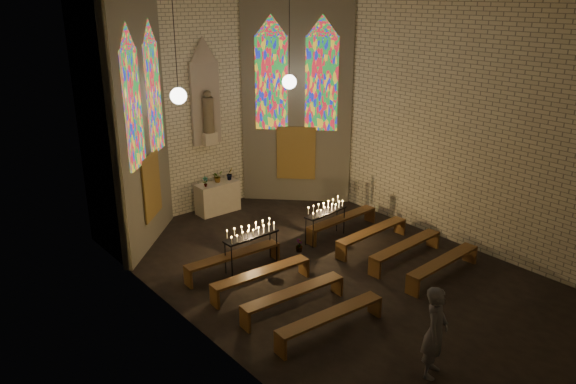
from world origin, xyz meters
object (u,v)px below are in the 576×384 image
object	(u,v)px
aisle_flower_pot	(299,245)
visitor	(435,332)
altar	(218,197)
votive_stand_right	(326,210)
votive_stand_left	(251,233)

from	to	relation	value
aisle_flower_pot	visitor	world-z (taller)	visitor
altar	votive_stand_right	world-z (taller)	votive_stand_right
votive_stand_left	votive_stand_right	distance (m)	2.67
aisle_flower_pot	votive_stand_right	distance (m)	1.34
votive_stand_left	votive_stand_right	world-z (taller)	votive_stand_left
aisle_flower_pot	visitor	bearing A→B (deg)	-104.85
aisle_flower_pot	votive_stand_left	size ratio (longest dim) A/B	0.24
altar	aisle_flower_pot	world-z (taller)	altar
altar	visitor	xyz separation A→B (m)	(-1.35, -9.52, 0.41)
votive_stand_right	visitor	size ratio (longest dim) A/B	0.82
altar	votive_stand_left	distance (m)	4.13
votive_stand_left	visitor	bearing A→B (deg)	-89.72
altar	visitor	bearing A→B (deg)	-98.06
votive_stand_right	votive_stand_left	bearing A→B (deg)	174.94
votive_stand_left	visitor	size ratio (longest dim) A/B	0.84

